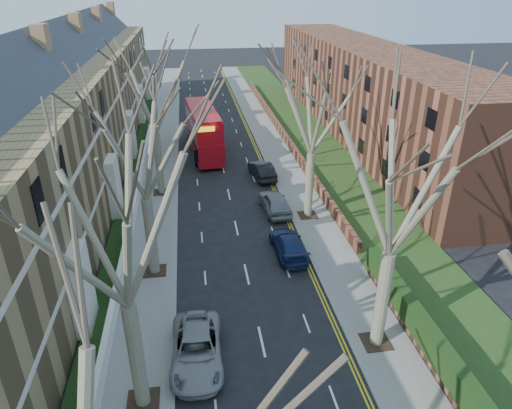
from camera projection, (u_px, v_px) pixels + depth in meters
name	position (u px, v px, depth m)	size (l,w,h in m)	color
pavement_left	(163.00, 151.00, 49.08)	(3.00, 102.00, 0.12)	slate
pavement_right	(273.00, 145.00, 50.66)	(3.00, 102.00, 0.12)	slate
terrace_left	(62.00, 125.00, 38.56)	(9.70, 78.00, 13.60)	olive
flats_right	(363.00, 90.00, 53.53)	(13.97, 54.00, 10.00)	brown
front_wall_left	(141.00, 175.00, 41.53)	(0.30, 78.00, 1.00)	white
grass_verge_right	(312.00, 143.00, 51.21)	(6.00, 102.00, 0.06)	#233814
tree_left_mid	(113.00, 208.00, 15.65)	(10.50, 10.50, 14.71)	brown
tree_left_far	(138.00, 131.00, 24.66)	(10.15, 10.15, 14.22)	brown
tree_left_dist	(151.00, 81.00, 35.16)	(10.50, 10.50, 14.71)	brown
tree_right_mid	(402.00, 169.00, 18.92)	(10.50, 10.50, 14.71)	brown
tree_right_far	(314.00, 98.00, 31.47)	(10.15, 10.15, 14.22)	brown
double_decker_bus	(204.00, 132.00, 47.61)	(3.59, 11.44, 4.70)	#A60B15
car_left_far	(197.00, 349.00, 21.79)	(2.42, 5.26, 1.46)	gray
car_right_near	(289.00, 245.00, 30.48)	(1.95, 4.81, 1.39)	navy
car_right_mid	(275.00, 202.00, 36.03)	(1.89, 4.70, 1.60)	gray
car_right_far	(262.00, 170.00, 42.24)	(1.60, 4.59, 1.51)	black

